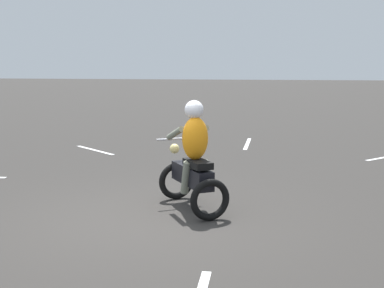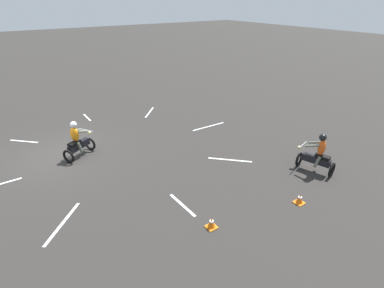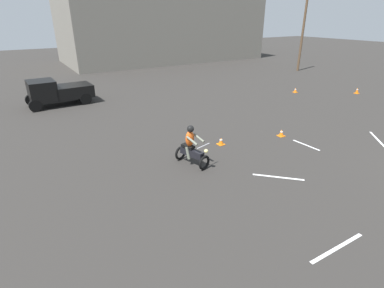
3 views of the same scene
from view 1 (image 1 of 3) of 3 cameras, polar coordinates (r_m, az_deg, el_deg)
The scene contains 4 objects.
ground_plane at distance 7.64m, azimuth -4.74°, elevation -8.13°, with size 120.00×120.00×0.00m, color #2D2B28.
motorcycle_rider_foreground at distance 7.99m, azimuth 0.10°, elevation -1.98°, with size 1.51×1.24×1.66m.
lane_stripe_w at distance 14.64m, azimuth 5.93°, elevation 0.04°, with size 0.10×2.04×0.01m, color silver.
lane_stripe_sw at distance 13.73m, azimuth -10.33°, elevation -0.64°, with size 0.10×1.77×0.01m, color silver.
Camera 1 is at (7.10, 1.72, 2.22)m, focal length 50.00 mm.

